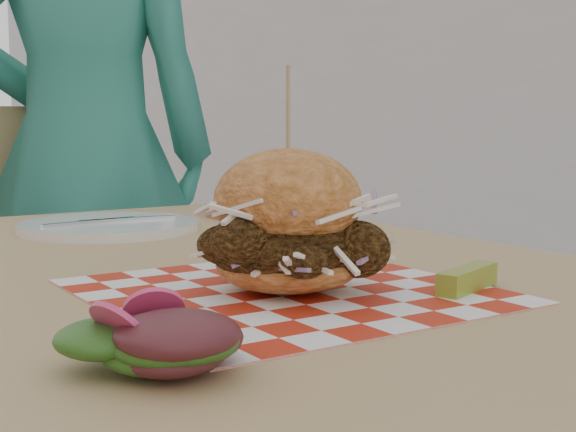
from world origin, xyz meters
TOP-DOWN VIEW (x-y plane):
  - diner at (0.11, 0.95)m, footprint 0.73×0.62m
  - patio_table at (-0.08, -0.04)m, footprint 0.80×1.20m
  - paper_liner at (-0.09, -0.23)m, footprint 0.36×0.36m
  - sandwich at (-0.09, -0.23)m, footprint 0.19×0.19m
  - pickle_spear at (0.06, -0.32)m, footprint 0.10×0.05m
  - side_salad at (-0.31, -0.38)m, footprint 0.14×0.14m
  - place_setting at (-0.08, 0.29)m, footprint 0.27×0.27m
  - kraft_tray at (0.20, 0.30)m, footprint 0.15×0.12m

SIDE VIEW (x-z plane):
  - patio_table at x=-0.08m, z-range 0.30..1.05m
  - paper_liner at x=-0.09m, z-range 0.75..0.75m
  - place_setting at x=-0.08m, z-range 0.75..0.77m
  - pickle_spear at x=0.06m, z-range 0.75..0.77m
  - side_salad at x=-0.31m, z-range 0.74..0.79m
  - kraft_tray at x=0.20m, z-range 0.74..0.80m
  - sandwich at x=-0.09m, z-range 0.70..0.92m
  - diner at x=0.11m, z-range 0.00..1.69m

